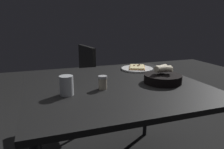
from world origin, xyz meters
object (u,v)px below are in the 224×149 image
(pepper_shaker, at_px, (103,83))
(bread_basket, at_px, (163,78))
(chair_near, at_px, (78,81))
(beer_glass, at_px, (67,87))
(dining_table, at_px, (114,91))
(pizza_plate, at_px, (137,68))

(pepper_shaker, bearing_deg, bread_basket, 89.15)
(pepper_shaker, relative_size, chair_near, 0.09)
(beer_glass, bearing_deg, dining_table, 109.47)
(dining_table, height_order, beer_glass, beer_glass)
(bread_basket, bearing_deg, pizza_plate, 178.12)
(bread_basket, bearing_deg, beer_glass, -87.41)
(dining_table, relative_size, beer_glass, 10.29)
(pepper_shaker, height_order, chair_near, chair_near)
(pizza_plate, height_order, beer_glass, beer_glass)
(pizza_plate, distance_m, pepper_shaker, 0.61)
(pepper_shaker, bearing_deg, dining_table, 127.57)
(beer_glass, height_order, chair_near, chair_near)
(chair_near, bearing_deg, pepper_shaker, -1.93)
(dining_table, xyz_separation_m, bread_basket, (0.09, 0.32, 0.09))
(pepper_shaker, bearing_deg, beer_glass, -81.01)
(dining_table, distance_m, beer_glass, 0.37)
(pizza_plate, bearing_deg, bread_basket, -1.88)
(bread_basket, distance_m, beer_glass, 0.65)
(chair_near, bearing_deg, beer_glass, -13.26)
(bread_basket, relative_size, beer_glass, 2.26)
(chair_near, bearing_deg, bread_basket, 19.73)
(dining_table, bearing_deg, pepper_shaker, -52.43)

